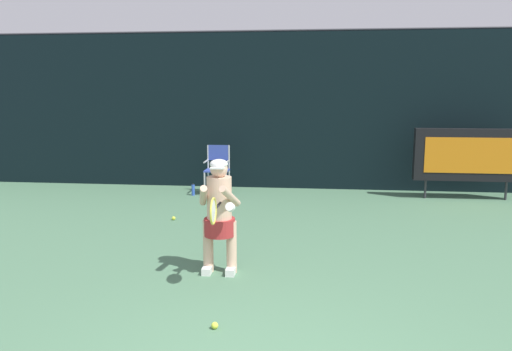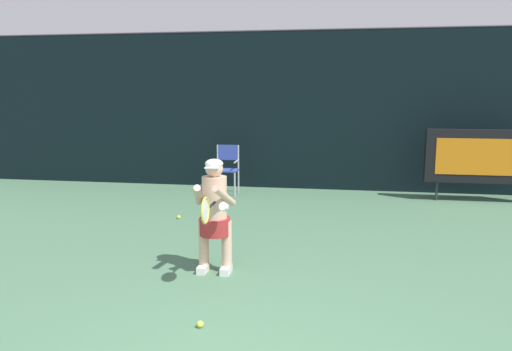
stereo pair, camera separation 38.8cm
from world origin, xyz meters
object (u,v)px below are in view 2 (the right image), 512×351
at_px(umpire_chair, 227,166).
at_px(tennis_player, 215,212).
at_px(scoreboard, 481,156).
at_px(tennis_racket, 206,210).
at_px(water_bottle, 202,189).
at_px(tennis_ball_loose, 179,217).
at_px(tennis_ball_spare, 200,324).

xyz_separation_m(umpire_chair, tennis_player, (0.96, -4.87, 0.16)).
relative_size(umpire_chair, tennis_player, 0.75).
distance_m(scoreboard, tennis_player, 6.57).
bearing_deg(tennis_racket, water_bottle, 117.09).
bearing_deg(tennis_ball_loose, scoreboard, 23.12).
xyz_separation_m(umpire_chair, tennis_ball_loose, (-0.34, -2.40, -0.58)).
bearing_deg(tennis_player, umpire_chair, 101.19).
distance_m(tennis_racket, tennis_ball_spare, 1.34).
relative_size(umpire_chair, tennis_racket, 1.79).
bearing_deg(scoreboard, water_bottle, -177.24).
bearing_deg(umpire_chair, tennis_player, -78.81).
height_order(tennis_racket, tennis_ball_loose, tennis_racket).
bearing_deg(water_bottle, tennis_ball_spare, -74.54).
relative_size(tennis_racket, tennis_ball_spare, 8.85).
bearing_deg(umpire_chair, tennis_ball_loose, -98.05).
bearing_deg(water_bottle, tennis_ball_loose, -85.70).
bearing_deg(umpire_chair, tennis_racket, -79.51).
distance_m(tennis_player, tennis_ball_spare, 1.71).
bearing_deg(tennis_ball_loose, tennis_ball_spare, -68.95).
bearing_deg(scoreboard, tennis_ball_loose, -156.88).
relative_size(water_bottle, tennis_player, 0.18).
bearing_deg(tennis_ball_spare, scoreboard, 57.11).
height_order(tennis_ball_loose, tennis_ball_spare, same).
distance_m(tennis_racket, tennis_ball_loose, 3.42).
bearing_deg(tennis_player, tennis_racket, -85.83).
distance_m(tennis_player, tennis_racket, 0.57).
height_order(water_bottle, tennis_ball_spare, water_bottle).
bearing_deg(water_bottle, tennis_racket, -73.75).
bearing_deg(tennis_ball_loose, water_bottle, 94.30).
xyz_separation_m(scoreboard, tennis_racket, (-4.34, -5.44, -0.01)).
height_order(water_bottle, tennis_player, tennis_player).
xyz_separation_m(water_bottle, tennis_player, (1.46, -4.62, 0.66)).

